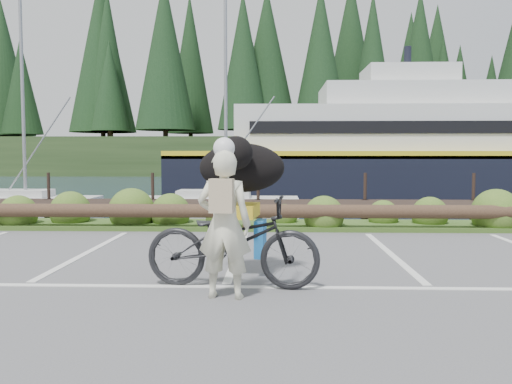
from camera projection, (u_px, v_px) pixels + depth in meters
ground at (228, 280)px, 7.32m from camera, size 72.00×72.00×0.00m
harbor_backdrop at (273, 165)px, 85.58m from camera, size 170.00×160.00×30.00m
vegetation_strip at (248, 225)px, 12.60m from camera, size 34.00×1.60×0.10m
log_rail at (246, 231)px, 11.90m from camera, size 32.00×0.30×0.60m
bicycle at (233, 242)px, 6.88m from camera, size 2.29×1.01×1.17m
cyclist at (224, 225)px, 6.34m from camera, size 0.68×0.48×1.75m
dog at (242, 168)px, 7.52m from camera, size 0.70×1.24×0.68m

